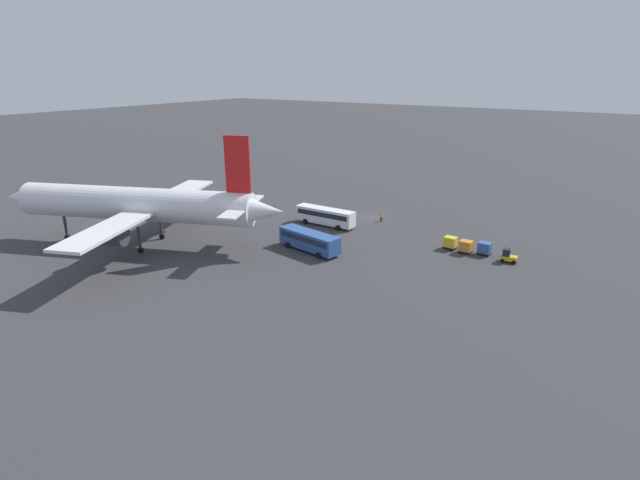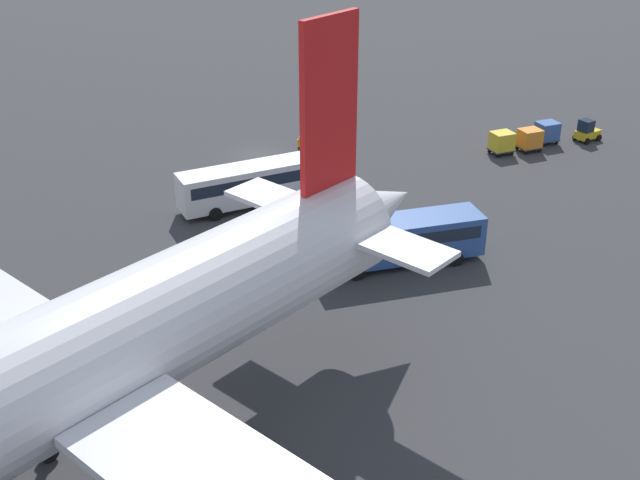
% 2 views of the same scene
% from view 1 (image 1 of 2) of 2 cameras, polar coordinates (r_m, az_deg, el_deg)
% --- Properties ---
extents(ground_plane, '(600.00, 600.00, 0.00)m').
position_cam_1_polar(ground_plane, '(100.47, 5.75, 2.70)').
color(ground_plane, '#38383A').
extents(airplane, '(47.52, 40.80, 18.60)m').
position_cam_1_polar(airplane, '(86.79, -19.97, 3.80)').
color(airplane, silver).
rests_on(airplane, ground).
extents(shuttle_bus_near, '(11.83, 3.06, 3.28)m').
position_cam_1_polar(shuttle_bus_near, '(93.73, 0.60, 2.84)').
color(shuttle_bus_near, white).
rests_on(shuttle_bus_near, ground).
extents(shuttle_bus_far, '(11.60, 4.90, 3.20)m').
position_cam_1_polar(shuttle_bus_far, '(80.54, -1.24, 0.05)').
color(shuttle_bus_far, '#2D5199').
rests_on(shuttle_bus_far, ground).
extents(baggage_tug, '(2.55, 1.91, 2.10)m').
position_cam_1_polar(baggage_tug, '(81.43, 20.69, -1.74)').
color(baggage_tug, gold).
rests_on(baggage_tug, ground).
extents(worker_person, '(0.38, 0.38, 1.74)m').
position_cam_1_polar(worker_person, '(97.20, 7.02, 2.62)').
color(worker_person, '#1E1E2D').
rests_on(worker_person, ground).
extents(cargo_cart_blue, '(2.10, 1.80, 2.06)m').
position_cam_1_polar(cargo_cart_blue, '(83.19, 18.31, -0.85)').
color(cargo_cart_blue, '#38383D').
rests_on(cargo_cart_blue, ground).
extents(cargo_cart_orange, '(2.10, 1.80, 2.06)m').
position_cam_1_polar(cargo_cart_orange, '(83.08, 16.34, -0.67)').
color(cargo_cart_orange, '#38383D').
rests_on(cargo_cart_orange, ground).
extents(cargo_cart_yellow, '(2.10, 1.80, 2.06)m').
position_cam_1_polar(cargo_cart_yellow, '(84.29, 14.67, -0.23)').
color(cargo_cart_yellow, '#38383D').
rests_on(cargo_cart_yellow, ground).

